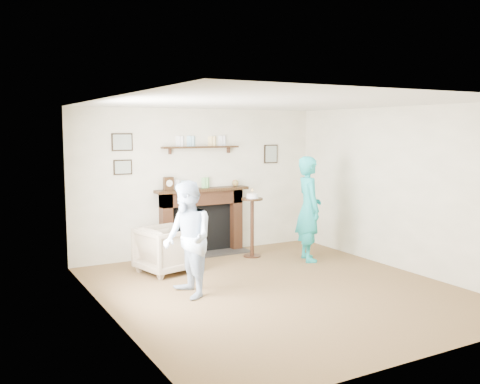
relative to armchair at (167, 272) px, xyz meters
name	(u,v)px	position (x,y,z in m)	size (l,w,h in m)	color
ground	(278,290)	(0.99, -1.56, 0.00)	(5.00, 5.00, 0.00)	brown
room_shell	(252,167)	(0.99, -0.87, 1.62)	(4.54, 5.02, 2.52)	beige
armchair	(167,272)	(0.00, 0.00, 0.00)	(0.75, 0.77, 0.70)	tan
man	(188,296)	(-0.19, -1.25, 0.00)	(0.73, 0.57, 1.51)	#AFB8DB
woman	(308,260)	(2.33, -0.42, 0.00)	(0.63, 0.41, 1.72)	#1FA8B2
pedestal_table	(252,215)	(1.64, 0.24, 0.71)	(0.36, 0.36, 1.15)	black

